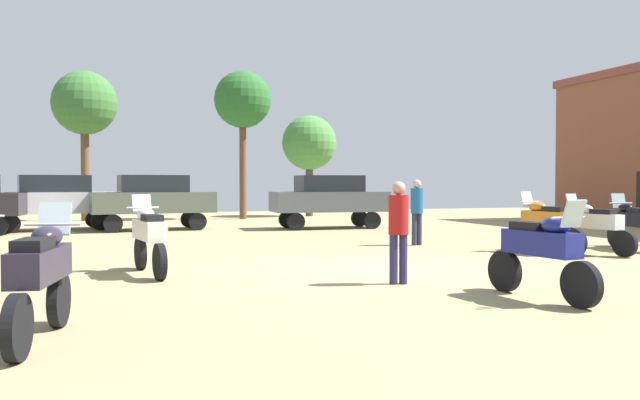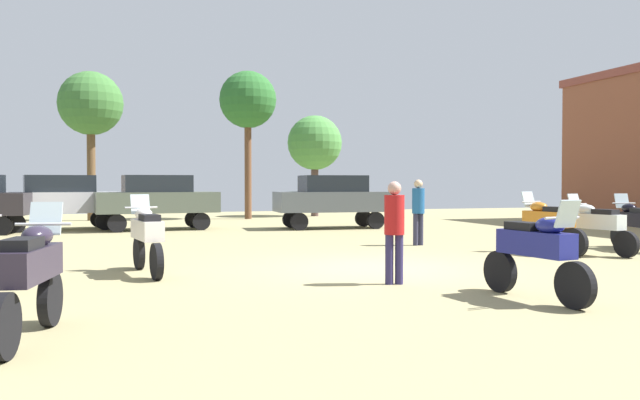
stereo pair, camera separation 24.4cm
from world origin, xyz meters
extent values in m
cube|color=#958B5F|center=(0.00, 0.00, 0.01)|extent=(44.00, 52.00, 0.02)
cylinder|color=black|center=(0.99, -4.65, 0.35)|extent=(0.21, 0.66, 0.65)
cylinder|color=black|center=(0.79, -3.16, 0.35)|extent=(0.21, 0.66, 0.65)
cube|color=navy|center=(0.89, -3.90, 0.85)|extent=(0.53, 1.32, 0.36)
ellipsoid|color=navy|center=(0.93, -4.19, 1.13)|extent=(0.38, 0.52, 0.24)
cube|color=black|center=(0.86, -3.68, 1.09)|extent=(0.37, 0.59, 0.12)
cube|color=silver|center=(0.97, -4.51, 1.31)|extent=(0.38, 0.20, 0.39)
cylinder|color=#B7B7BC|center=(0.96, -4.41, 1.25)|extent=(0.62, 0.12, 0.04)
cylinder|color=black|center=(7.84, 2.06, 0.32)|extent=(0.25, 0.61, 0.60)
cube|color=black|center=(7.66, 1.26, 0.80)|extent=(0.67, 1.43, 0.36)
ellipsoid|color=black|center=(7.73, 1.57, 1.08)|extent=(0.42, 0.54, 0.24)
cube|color=silver|center=(7.81, 1.90, 1.26)|extent=(0.39, 0.23, 0.39)
cylinder|color=#B7B7BC|center=(7.78, 1.80, 1.20)|extent=(0.61, 0.18, 0.04)
cylinder|color=black|center=(-4.56, 1.29, 0.35)|extent=(0.23, 0.67, 0.66)
cylinder|color=black|center=(-4.30, -0.27, 0.35)|extent=(0.23, 0.67, 0.66)
cube|color=silver|center=(-4.43, 0.51, 0.86)|extent=(0.58, 1.39, 0.36)
ellipsoid|color=silver|center=(-4.48, 0.81, 1.14)|extent=(0.39, 0.53, 0.24)
cube|color=black|center=(-4.39, 0.28, 1.10)|extent=(0.39, 0.60, 0.12)
cube|color=silver|center=(-4.54, 1.14, 1.32)|extent=(0.38, 0.21, 0.39)
cylinder|color=#B7B7BC|center=(-4.52, 1.04, 1.26)|extent=(0.62, 0.14, 0.04)
cylinder|color=black|center=(-5.71, -3.63, 0.35)|extent=(0.24, 0.67, 0.66)
cylinder|color=black|center=(-5.97, -5.09, 0.35)|extent=(0.24, 0.67, 0.66)
cube|color=#272030|center=(-5.84, -4.36, 0.86)|extent=(0.58, 1.31, 0.36)
ellipsoid|color=#272030|center=(-5.79, -4.08, 1.14)|extent=(0.40, 0.53, 0.24)
cube|color=black|center=(-5.88, -4.58, 1.10)|extent=(0.40, 0.60, 0.12)
cube|color=silver|center=(-5.73, -3.77, 1.32)|extent=(0.38, 0.21, 0.39)
cylinder|color=#B7B7BC|center=(-5.75, -3.86, 1.26)|extent=(0.62, 0.15, 0.04)
cylinder|color=black|center=(5.85, 1.55, 0.33)|extent=(0.24, 0.63, 0.61)
cylinder|color=black|center=(6.17, -0.03, 0.33)|extent=(0.24, 0.63, 0.61)
cube|color=silver|center=(6.01, 0.76, 0.81)|extent=(0.62, 1.41, 0.36)
ellipsoid|color=silver|center=(5.95, 1.06, 1.09)|extent=(0.41, 0.53, 0.24)
cube|color=black|center=(6.06, 0.53, 1.05)|extent=(0.40, 0.61, 0.12)
cube|color=silver|center=(5.88, 1.40, 1.27)|extent=(0.38, 0.22, 0.39)
cylinder|color=#B7B7BC|center=(5.90, 1.30, 1.21)|extent=(0.62, 0.16, 0.04)
cylinder|color=black|center=(4.83, 1.98, 0.35)|extent=(0.24, 0.68, 0.67)
cylinder|color=black|center=(5.13, 0.43, 0.35)|extent=(0.24, 0.68, 0.67)
cube|color=#C2711E|center=(4.98, 1.20, 0.87)|extent=(0.61, 1.38, 0.36)
ellipsoid|color=#C2711E|center=(4.92, 1.50, 1.15)|extent=(0.41, 0.53, 0.24)
cube|color=black|center=(5.02, 0.97, 1.11)|extent=(0.40, 0.61, 0.12)
cube|color=silver|center=(4.86, 1.83, 1.33)|extent=(0.38, 0.22, 0.39)
cylinder|color=#B7B7BC|center=(4.88, 1.73, 1.27)|extent=(0.62, 0.15, 0.04)
cylinder|color=black|center=(-5.04, 11.25, 0.34)|extent=(0.66, 0.28, 0.64)
cylinder|color=black|center=(-5.17, 12.69, 0.34)|extent=(0.66, 0.28, 0.64)
cylinder|color=black|center=(-2.13, 11.51, 0.34)|extent=(0.66, 0.28, 0.64)
cylinder|color=black|center=(-2.26, 12.94, 0.34)|extent=(0.66, 0.28, 0.64)
cube|color=#4A5347|center=(-3.65, 12.10, 1.03)|extent=(4.44, 2.17, 0.75)
cube|color=black|center=(-3.65, 12.10, 1.71)|extent=(2.49, 1.79, 0.61)
cylinder|color=black|center=(-8.62, 11.12, 0.34)|extent=(0.66, 0.29, 0.64)
cylinder|color=black|center=(-8.47, 12.55, 0.34)|extent=(0.66, 0.29, 0.64)
cylinder|color=black|center=(1.24, 10.31, 0.34)|extent=(0.65, 0.25, 0.64)
cylinder|color=black|center=(1.31, 11.75, 0.34)|extent=(0.65, 0.25, 0.64)
cylinder|color=black|center=(4.16, 10.18, 0.34)|extent=(0.65, 0.25, 0.64)
cylinder|color=black|center=(4.23, 11.61, 0.34)|extent=(0.65, 0.25, 0.64)
cube|color=#4C5257|center=(2.73, 10.96, 1.03)|extent=(4.38, 2.00, 0.75)
cube|color=black|center=(2.73, 10.96, 1.71)|extent=(2.44, 1.69, 0.61)
cylinder|color=black|center=(-8.37, 12.19, 0.34)|extent=(0.67, 0.32, 0.64)
cylinder|color=black|center=(-8.61, 13.61, 0.34)|extent=(0.67, 0.32, 0.64)
cylinder|color=black|center=(-5.49, 12.67, 0.34)|extent=(0.67, 0.32, 0.64)
cylinder|color=black|center=(-5.72, 14.09, 0.34)|extent=(0.67, 0.32, 0.64)
cube|color=#B2B1B9|center=(-7.05, 13.14, 1.03)|extent=(4.54, 2.48, 0.75)
cube|color=black|center=(-7.05, 13.14, 1.71)|extent=(2.59, 1.95, 0.61)
cylinder|color=#2C2C42|center=(2.99, 4.06, 0.46)|extent=(0.14, 0.14, 0.88)
cylinder|color=#2C2C42|center=(2.82, 4.03, 0.46)|extent=(0.14, 0.14, 0.88)
cylinder|color=#1B5088|center=(2.90, 4.05, 1.24)|extent=(0.38, 0.38, 0.69)
sphere|color=tan|center=(2.90, 4.05, 1.71)|extent=(0.24, 0.24, 0.24)
cylinder|color=#2B2550|center=(-0.39, -1.96, 0.44)|extent=(0.14, 0.14, 0.85)
cylinder|color=#2B2550|center=(-0.56, -1.93, 0.44)|extent=(0.14, 0.14, 0.85)
cylinder|color=#A91718|center=(-0.48, -1.95, 1.20)|extent=(0.39, 0.39, 0.67)
sphere|color=tan|center=(-0.48, -1.95, 1.65)|extent=(0.23, 0.23, 0.23)
cylinder|color=#4E3937|center=(4.67, 19.70, 1.60)|extent=(0.38, 0.38, 3.16)
sphere|color=#47863E|center=(4.67, 19.70, 3.82)|extent=(2.82, 2.82, 2.82)
cylinder|color=brown|center=(0.89, 18.21, 2.56)|extent=(0.33, 0.33, 5.08)
sphere|color=#286229|center=(0.89, 18.21, 5.71)|extent=(2.71, 2.71, 2.71)
cylinder|color=brown|center=(-6.20, 19.00, 2.37)|extent=(0.37, 0.37, 4.69)
sphere|color=#396C30|center=(-6.20, 19.00, 5.36)|extent=(2.89, 2.89, 2.89)
camera|label=1|loc=(-5.11, -11.76, 1.74)|focal=35.77mm
camera|label=2|loc=(-4.88, -11.84, 1.74)|focal=35.77mm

